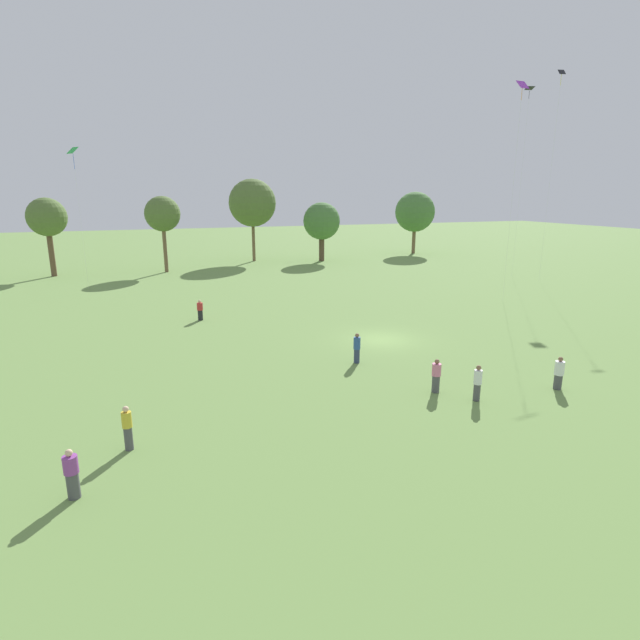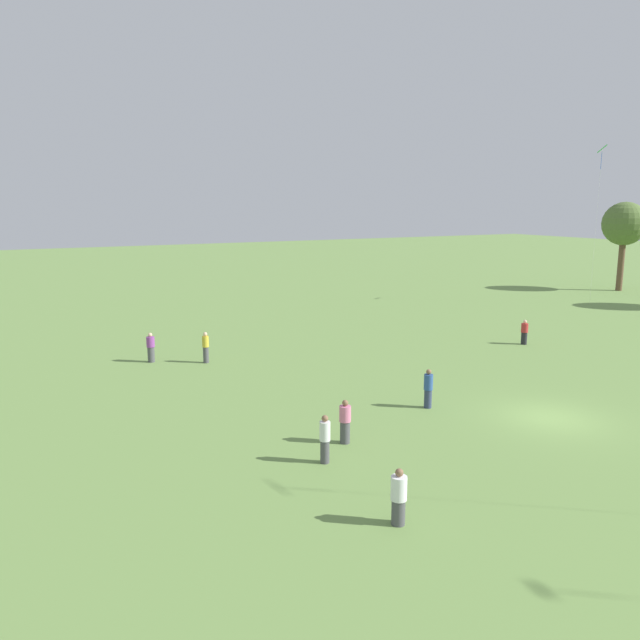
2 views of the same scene
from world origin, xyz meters
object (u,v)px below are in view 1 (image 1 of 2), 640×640
person_2 (127,428)px  kite_2 (559,95)px  kite_0 (73,156)px  person_4 (477,383)px  kite_1 (521,98)px  person_1 (559,373)px  kite_3 (528,103)px  person_3 (357,348)px  person_5 (436,376)px  person_0 (200,310)px  person_6 (72,474)px

person_2 → kite_2: (43.69, 24.56, 18.68)m
kite_0 → kite_2: (47.66, -13.52, 6.31)m
person_4 → kite_2: size_ratio=0.08×
person_2 → kite_1: kite_1 is taller
person_1 → kite_3: kite_3 is taller
person_3 → person_4: bearing=-114.2°
person_1 → kite_0: kite_0 is taller
person_1 → person_5: bearing=48.1°
person_0 → kite_1: 32.37m
person_2 → kite_0: (-3.97, 38.08, 12.37)m
person_0 → kite_0: 23.91m
kite_3 → person_0: bearing=74.1°
person_1 → person_4: (-4.82, 0.23, 0.05)m
person_3 → person_4: person_3 is taller
kite_3 → kite_2: bearing=153.2°
person_2 → person_5: bearing=-98.4°
kite_0 → kite_2: kite_2 is taller
person_3 → kite_3: size_ratio=0.09×
kite_0 → kite_3: kite_3 is taller
kite_0 → person_4: bearing=34.2°
kite_1 → kite_2: (10.81, 6.84, 1.97)m
person_3 → kite_1: bearing=-18.6°
person_0 → kite_3: 43.47m
person_2 → person_5: size_ratio=1.05×
kite_3 → person_1: bearing=113.4°
person_0 → kite_3: (38.21, 8.84, 18.75)m
kite_0 → person_1: bearing=39.4°
kite_2 → kite_3: size_ratio=1.04×
kite_2 → kite_3: (-0.15, 4.21, -0.05)m
person_0 → person_5: person_5 is taller
person_3 → kite_1: (20.27, 11.44, 16.73)m
person_6 → person_5: bearing=22.1°
person_0 → kite_0: (-9.29, 18.14, 12.49)m
person_2 → person_4: size_ratio=1.02×
person_3 → kite_1: size_ratio=0.09×
person_1 → person_2: (-20.54, 1.01, 0.08)m
person_4 → kite_0: 45.29m
person_0 → person_2: bearing=130.5°
kite_2 → kite_3: 4.21m
person_4 → kite_2: kite_2 is taller
person_5 → person_4: bearing=-31.4°
person_1 → person_3: 10.78m
person_3 → kite_0: kite_0 is taller
person_1 → kite_0: (-24.51, 39.09, 12.45)m
kite_3 → person_6: bearing=96.0°
person_0 → kite_3: bearing=-111.5°
person_2 → kite_2: bearing=-72.2°
person_1 → person_6: size_ratio=0.98×
person_6 → person_4: bearing=16.1°
person_3 → person_6: 16.92m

